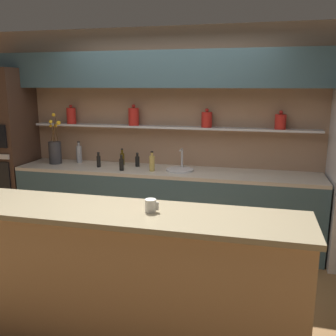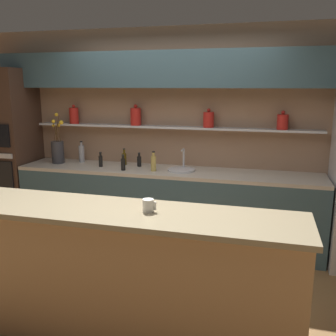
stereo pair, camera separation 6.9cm
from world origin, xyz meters
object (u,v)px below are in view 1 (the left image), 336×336
Objects in this scene: bottle_spirit_0 at (152,163)px; bottle_sauce_5 at (121,164)px; bottle_sauce_1 at (137,161)px; bottle_sauce_3 at (99,161)px; sink_fixture at (180,169)px; coffee_mug at (151,206)px; flower_vase at (55,151)px; oven_tower at (4,151)px; bottle_oil_2 at (122,158)px; bottle_spirit_4 at (79,154)px.

bottle_spirit_0 is 1.26× the size of bottle_sauce_5.
bottle_sauce_3 reaches higher than bottle_sauce_1.
sink_fixture reaches higher than bottle_sauce_1.
bottle_spirit_0 is 1.36× the size of bottle_sauce_1.
sink_fixture is 1.02m from bottle_sauce_3.
coffee_mug is at bearing -84.83° from sink_fixture.
bottle_sauce_5 is (0.97, -0.18, -0.09)m from flower_vase.
oven_tower is at bearing -176.83° from bottle_sauce_1.
bottle_sauce_5 reaches higher than bottle_sauce_3.
bottle_oil_2 is 0.60m from bottle_spirit_4.
bottle_spirit_0 is (2.08, -0.10, -0.04)m from oven_tower.
bottle_spirit_4 is at bearing 151.57° from bottle_sauce_3.
coffee_mug is (0.84, -1.61, 0.07)m from bottle_sauce_5.
bottle_sauce_1 is 0.83× the size of bottle_oil_2.
bottle_spirit_4 is at bearing 8.79° from oven_tower.
bottle_sauce_1 is 0.82m from bottle_spirit_4.
bottle_spirit_0 reaches higher than bottle_sauce_3.
bottle_oil_2 is at bearing 116.15° from coffee_mug.
bottle_sauce_1 is (1.83, 0.10, -0.07)m from oven_tower.
flower_vase is 1.97× the size of sink_fixture.
bottle_spirit_0 is 0.85× the size of bottle_spirit_4.
bottle_sauce_3 is (-0.24, -0.19, -0.00)m from bottle_oil_2.
bottle_sauce_3 is (0.63, -0.07, -0.09)m from flower_vase.
coffee_mug is (1.18, -1.72, 0.07)m from bottle_sauce_3.
bottle_oil_2 is 2.13m from coffee_mug.
bottle_sauce_3 is (-0.70, 0.06, -0.02)m from bottle_spirit_0.
oven_tower reaches higher than bottle_sauce_1.
sink_fixture reaches higher than bottle_oil_2.
bottle_spirit_0 is 0.71m from bottle_sauce_3.
flower_vase is at bearing 135.25° from coffee_mug.
oven_tower is 11.37× the size of bottle_sauce_3.
oven_tower is at bearing -171.21° from bottle_spirit_4.
flower_vase is 0.88m from bottle_oil_2.
flower_vase reaches higher than bottle_sauce_5.
bottle_sauce_1 is at bearing 65.69° from bottle_sauce_5.
bottle_sauce_5 is (0.70, -0.31, -0.04)m from bottle_spirit_4.
bottle_oil_2 is at bearing 109.00° from bottle_sauce_5.
bottle_spirit_4 is (-1.06, 0.25, 0.02)m from bottle_spirit_0.
bottle_spirit_4 is at bearing 156.40° from bottle_sauce_5.
bottle_oil_2 is at bearing 7.72° from flower_vase.
oven_tower is 0.74m from flower_vase.
bottle_spirit_4 is (-0.60, 0.01, 0.03)m from bottle_oil_2.
bottle_spirit_4 reaches higher than bottle_sauce_3.
bottle_spirit_4 reaches higher than bottle_sauce_1.
flower_vase is at bearing 169.44° from bottle_sauce_5.
bottle_spirit_0 is at bearing -27.76° from bottle_oil_2.
flower_vase is at bearing -176.30° from bottle_sauce_1.
bottle_sauce_3 is at bearing -6.29° from flower_vase.
bottle_sauce_5 is at bearing -114.31° from bottle_sauce_1.
flower_vase is 3.70× the size of bottle_sauce_1.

